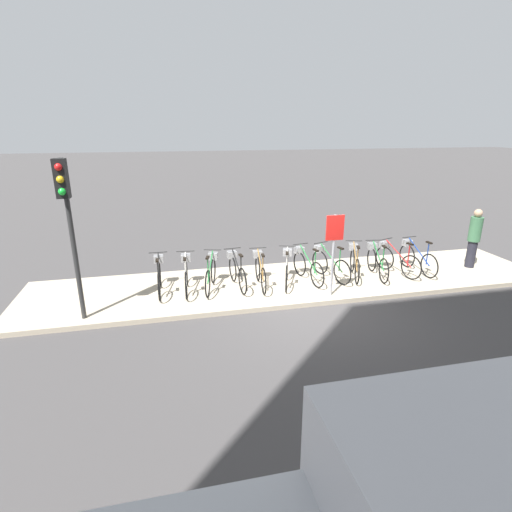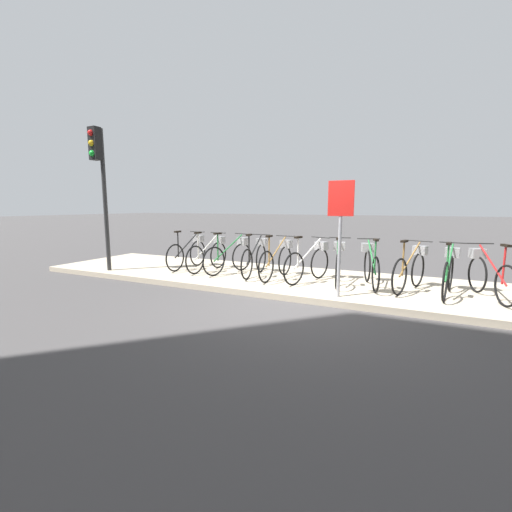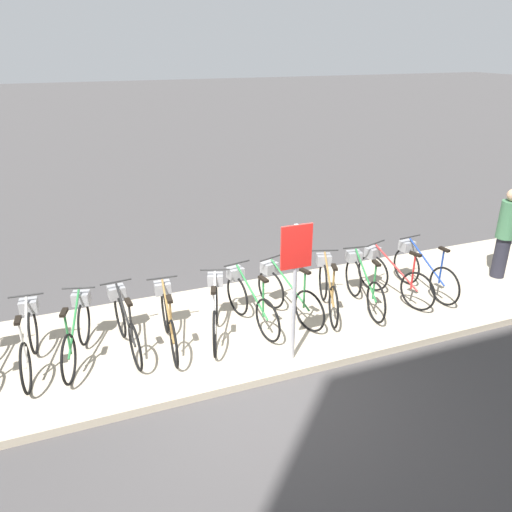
{
  "view_description": "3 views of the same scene",
  "coord_description": "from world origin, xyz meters",
  "px_view_note": "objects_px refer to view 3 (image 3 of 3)",
  "views": [
    {
      "loc": [
        -3.24,
        -8.13,
        4.13
      ],
      "look_at": [
        -1.16,
        1.06,
        1.02
      ],
      "focal_mm": 28.0,
      "sensor_mm": 36.0,
      "label": 1
    },
    {
      "loc": [
        1.81,
        -5.66,
        1.72
      ],
      "look_at": [
        -1.01,
        0.22,
        0.76
      ],
      "focal_mm": 24.0,
      "sensor_mm": 36.0,
      "label": 2
    },
    {
      "loc": [
        -2.08,
        -5.1,
        4.28
      ],
      "look_at": [
        0.42,
        1.37,
        1.3
      ],
      "focal_mm": 35.0,
      "sensor_mm": 36.0,
      "label": 3
    }
  ],
  "objects_px": {
    "parked_bicycle_4": "(168,318)",
    "parked_bicycle_10": "(390,275)",
    "parked_bicycle_1": "(29,339)",
    "pedestrian": "(506,232)",
    "parked_bicycle_7": "(286,292)",
    "parked_bicycle_5": "(215,309)",
    "parked_bicycle_11": "(421,269)",
    "sign_post": "(295,270)",
    "parked_bicycle_3": "(125,322)",
    "parked_bicycle_6": "(249,299)",
    "parked_bicycle_8": "(327,286)",
    "parked_bicycle_9": "(362,282)",
    "parked_bicycle_2": "(77,330)"
  },
  "relations": [
    {
      "from": "parked_bicycle_7",
      "to": "parked_bicycle_11",
      "type": "xyz_separation_m",
      "value": [
        2.64,
        -0.04,
        0.0
      ]
    },
    {
      "from": "parked_bicycle_11",
      "to": "parked_bicycle_1",
      "type": "bearing_deg",
      "value": 179.58
    },
    {
      "from": "parked_bicycle_1",
      "to": "pedestrian",
      "type": "height_order",
      "value": "pedestrian"
    },
    {
      "from": "parked_bicycle_9",
      "to": "parked_bicycle_8",
      "type": "bearing_deg",
      "value": 172.27
    },
    {
      "from": "parked_bicycle_8",
      "to": "parked_bicycle_10",
      "type": "relative_size",
      "value": 1.0
    },
    {
      "from": "parked_bicycle_5",
      "to": "sign_post",
      "type": "bearing_deg",
      "value": -51.11
    },
    {
      "from": "parked_bicycle_11",
      "to": "sign_post",
      "type": "distance_m",
      "value": 3.36
    },
    {
      "from": "parked_bicycle_1",
      "to": "parked_bicycle_3",
      "type": "height_order",
      "value": "same"
    },
    {
      "from": "pedestrian",
      "to": "parked_bicycle_7",
      "type": "bearing_deg",
      "value": 178.88
    },
    {
      "from": "parked_bicycle_7",
      "to": "pedestrian",
      "type": "xyz_separation_m",
      "value": [
        4.44,
        -0.09,
        0.48
      ]
    },
    {
      "from": "parked_bicycle_1",
      "to": "parked_bicycle_4",
      "type": "xyz_separation_m",
      "value": [
        1.88,
        -0.12,
        0.0
      ]
    },
    {
      "from": "parked_bicycle_3",
      "to": "sign_post",
      "type": "distance_m",
      "value": 2.61
    },
    {
      "from": "parked_bicycle_3",
      "to": "parked_bicycle_7",
      "type": "height_order",
      "value": "same"
    },
    {
      "from": "parked_bicycle_3",
      "to": "parked_bicycle_5",
      "type": "relative_size",
      "value": 1.04
    },
    {
      "from": "parked_bicycle_2",
      "to": "parked_bicycle_9",
      "type": "distance_m",
      "value": 4.58
    },
    {
      "from": "parked_bicycle_6",
      "to": "pedestrian",
      "type": "xyz_separation_m",
      "value": [
        5.08,
        -0.07,
        0.48
      ]
    },
    {
      "from": "parked_bicycle_11",
      "to": "sign_post",
      "type": "height_order",
      "value": "sign_post"
    },
    {
      "from": "parked_bicycle_2",
      "to": "pedestrian",
      "type": "distance_m",
      "value": 7.67
    },
    {
      "from": "parked_bicycle_5",
      "to": "parked_bicycle_10",
      "type": "xyz_separation_m",
      "value": [
        3.19,
        0.05,
        0.0
      ]
    },
    {
      "from": "parked_bicycle_2",
      "to": "parked_bicycle_4",
      "type": "distance_m",
      "value": 1.26
    },
    {
      "from": "sign_post",
      "to": "parked_bicycle_8",
      "type": "bearing_deg",
      "value": 44.02
    },
    {
      "from": "parked_bicycle_2",
      "to": "parked_bicycle_7",
      "type": "relative_size",
      "value": 1.01
    },
    {
      "from": "parked_bicycle_6",
      "to": "parked_bicycle_1",
      "type": "bearing_deg",
      "value": 179.69
    },
    {
      "from": "parked_bicycle_1",
      "to": "pedestrian",
      "type": "distance_m",
      "value": 8.29
    },
    {
      "from": "parked_bicycle_11",
      "to": "parked_bicycle_5",
      "type": "bearing_deg",
      "value": -179.01
    },
    {
      "from": "parked_bicycle_1",
      "to": "parked_bicycle_7",
      "type": "distance_m",
      "value": 3.84
    },
    {
      "from": "parked_bicycle_4",
      "to": "parked_bicycle_9",
      "type": "xyz_separation_m",
      "value": [
        3.32,
        0.0,
        0.0
      ]
    },
    {
      "from": "parked_bicycle_2",
      "to": "parked_bicycle_7",
      "type": "height_order",
      "value": "same"
    },
    {
      "from": "parked_bicycle_9",
      "to": "parked_bicycle_4",
      "type": "bearing_deg",
      "value": -179.96
    },
    {
      "from": "parked_bicycle_7",
      "to": "parked_bicycle_1",
      "type": "bearing_deg",
      "value": 179.93
    },
    {
      "from": "parked_bicycle_5",
      "to": "parked_bicycle_11",
      "type": "bearing_deg",
      "value": 0.99
    },
    {
      "from": "parked_bicycle_4",
      "to": "parked_bicycle_11",
      "type": "xyz_separation_m",
      "value": [
        4.59,
        0.08,
        0.0
      ]
    },
    {
      "from": "parked_bicycle_2",
      "to": "sign_post",
      "type": "xyz_separation_m",
      "value": [
        2.82,
        -1.13,
        0.94
      ]
    },
    {
      "from": "parked_bicycle_1",
      "to": "pedestrian",
      "type": "relative_size",
      "value": 0.93
    },
    {
      "from": "parked_bicycle_3",
      "to": "sign_post",
      "type": "xyz_separation_m",
      "value": [
        2.16,
        -1.12,
        0.94
      ]
    },
    {
      "from": "parked_bicycle_1",
      "to": "parked_bicycle_3",
      "type": "bearing_deg",
      "value": -0.64
    },
    {
      "from": "pedestrian",
      "to": "sign_post",
      "type": "distance_m",
      "value": 4.97
    },
    {
      "from": "parked_bicycle_4",
      "to": "parked_bicycle_10",
      "type": "xyz_separation_m",
      "value": [
        3.92,
        0.06,
        0.0
      ]
    },
    {
      "from": "parked_bicycle_5",
      "to": "parked_bicycle_6",
      "type": "distance_m",
      "value": 0.59
    },
    {
      "from": "parked_bicycle_11",
      "to": "pedestrian",
      "type": "bearing_deg",
      "value": -1.41
    },
    {
      "from": "parked_bicycle_4",
      "to": "parked_bicycle_5",
      "type": "relative_size",
      "value": 1.04
    },
    {
      "from": "parked_bicycle_3",
      "to": "parked_bicycle_10",
      "type": "xyz_separation_m",
      "value": [
        4.52,
        -0.05,
        0.0
      ]
    },
    {
      "from": "parked_bicycle_11",
      "to": "sign_post",
      "type": "bearing_deg",
      "value": -160.23
    },
    {
      "from": "parked_bicycle_8",
      "to": "parked_bicycle_11",
      "type": "relative_size",
      "value": 0.96
    },
    {
      "from": "parked_bicycle_8",
      "to": "parked_bicycle_1",
      "type": "bearing_deg",
      "value": 179.54
    },
    {
      "from": "parked_bicycle_2",
      "to": "parked_bicycle_6",
      "type": "distance_m",
      "value": 2.57
    },
    {
      "from": "parked_bicycle_3",
      "to": "parked_bicycle_11",
      "type": "distance_m",
      "value": 5.19
    },
    {
      "from": "parked_bicycle_1",
      "to": "parked_bicycle_7",
      "type": "xyz_separation_m",
      "value": [
        3.84,
        -0.0,
        0.0
      ]
    },
    {
      "from": "parked_bicycle_1",
      "to": "parked_bicycle_7",
      "type": "bearing_deg",
      "value": -0.07
    },
    {
      "from": "parked_bicycle_3",
      "to": "parked_bicycle_5",
      "type": "xyz_separation_m",
      "value": [
        1.33,
        -0.1,
        0.0
      ]
    }
  ]
}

